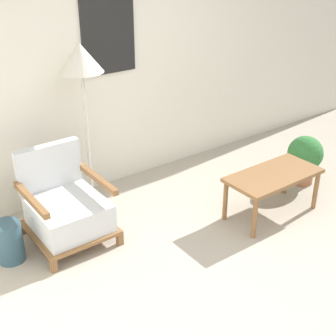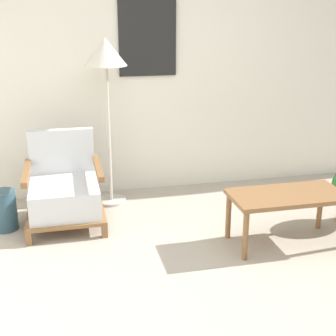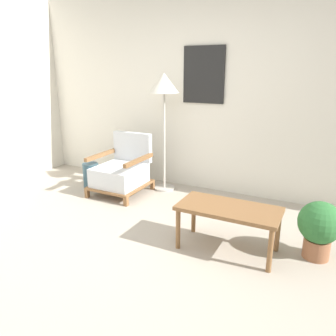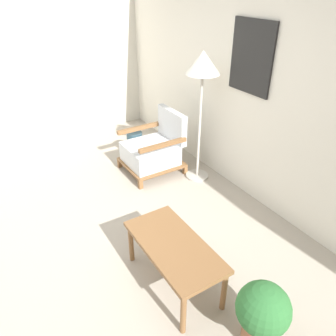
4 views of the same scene
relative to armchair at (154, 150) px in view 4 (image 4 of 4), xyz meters
name	(u,v)px [view 4 (image 4 of 4)]	position (x,y,z in m)	size (l,w,h in m)	color
ground_plane	(71,260)	(1.02, -1.46, -0.30)	(14.00, 14.00, 0.00)	#A89E8E
wall_back	(262,80)	(1.02, 0.71, 1.05)	(8.00, 0.09, 2.70)	silver
wall_left	(31,51)	(-1.76, -0.96, 1.05)	(0.06, 8.00, 2.70)	silver
armchair	(154,150)	(0.00, 0.00, 0.00)	(0.66, 0.71, 0.79)	brown
floor_lamp	(202,71)	(0.44, 0.39, 1.06)	(0.39, 0.39, 1.58)	#B7B2A8
coffee_table	(174,249)	(1.72, -0.79, 0.07)	(0.91, 0.45, 0.43)	brown
vase	(135,144)	(-0.52, -0.02, -0.12)	(0.22, 0.22, 0.35)	#2D4C5B
potted_plant	(262,312)	(2.47, -0.56, 0.00)	(0.37, 0.37, 0.53)	#935B3D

